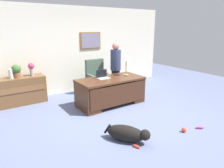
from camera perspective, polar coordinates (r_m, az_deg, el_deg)
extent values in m
plane|color=slate|center=(4.99, 2.75, -8.96)|extent=(12.00, 12.00, 0.00)
cube|color=beige|center=(6.83, -10.39, 9.31)|extent=(7.00, 0.12, 2.70)
cube|color=olive|center=(6.98, -5.99, 11.87)|extent=(0.75, 0.03, 0.56)
cube|color=slate|center=(6.97, -5.91, 11.86)|extent=(0.67, 0.01, 0.48)
cube|color=#4C2B19|center=(5.52, -0.40, 1.33)|extent=(1.80, 0.86, 0.05)
cube|color=#4C2B19|center=(5.28, -6.93, -3.62)|extent=(0.36, 0.80, 0.68)
cube|color=#4C2B19|center=(6.04, 5.32, -1.10)|extent=(0.36, 0.80, 0.68)
cube|color=#412415|center=(5.30, 2.01, -3.05)|extent=(1.70, 0.04, 0.55)
cube|color=brown|center=(6.18, -24.28, -1.74)|extent=(1.36, 0.48, 0.75)
cube|color=brown|center=(5.92, -23.94, -1.52)|extent=(1.26, 0.02, 0.14)
cube|color=#475B4C|center=(6.36, -3.73, 0.06)|extent=(0.60, 0.58, 0.18)
cylinder|color=black|center=(6.43, -3.70, -1.91)|extent=(0.10, 0.10, 0.28)
cylinder|color=black|center=(6.46, -3.68, -2.88)|extent=(0.52, 0.52, 0.05)
cube|color=#475B4C|center=(6.47, -4.87, 4.06)|extent=(0.60, 0.12, 0.64)
cube|color=#475B4C|center=(6.19, -5.84, 1.49)|extent=(0.08, 0.50, 0.22)
cube|color=#475B4C|center=(6.44, -1.77, 2.13)|extent=(0.08, 0.50, 0.22)
cylinder|color=#262323|center=(6.51, 0.99, 0.60)|extent=(0.26, 0.26, 0.77)
cylinder|color=navy|center=(6.37, 1.02, 6.67)|extent=(0.32, 0.32, 0.62)
sphere|color=#C67262|center=(6.31, 1.04, 10.41)|extent=(0.21, 0.21, 0.21)
ellipsoid|color=black|center=(3.96, 3.78, -13.46)|extent=(0.66, 0.78, 0.30)
sphere|color=black|center=(3.86, 9.13, -13.79)|extent=(0.20, 0.20, 0.20)
cylinder|color=black|center=(4.07, -1.27, -12.29)|extent=(0.12, 0.15, 0.21)
cube|color=#B2B5BA|center=(5.50, -2.32, 1.60)|extent=(0.32, 0.22, 0.01)
cube|color=black|center=(5.56, -2.90, 2.94)|extent=(0.32, 0.01, 0.21)
cylinder|color=#9E8447|center=(5.88, 3.87, 2.56)|extent=(0.16, 0.16, 0.02)
cylinder|color=#9E8447|center=(5.84, 3.90, 4.59)|extent=(0.02, 0.02, 0.40)
cone|color=silver|center=(5.79, 3.96, 7.42)|extent=(0.22, 0.22, 0.18)
cylinder|color=#A79292|center=(6.13, -21.37, 3.08)|extent=(0.10, 0.10, 0.21)
sphere|color=#C8385B|center=(6.10, -21.54, 4.67)|extent=(0.17, 0.17, 0.17)
cylinder|color=silver|center=(6.04, -26.24, 2.57)|extent=(0.12, 0.12, 0.25)
cylinder|color=brown|center=(6.07, -24.85, 2.25)|extent=(0.18, 0.18, 0.14)
sphere|color=#3F6D33|center=(6.04, -25.03, 3.82)|extent=(0.24, 0.24, 0.24)
sphere|color=#E53F33|center=(4.53, 19.31, -11.92)|extent=(0.10, 0.10, 0.10)
ellipsoid|color=#D8338C|center=(4.79, 23.16, -11.06)|extent=(0.17, 0.14, 0.05)
ellipsoid|color=#E53F33|center=(3.84, 6.80, -16.79)|extent=(0.10, 0.16, 0.05)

